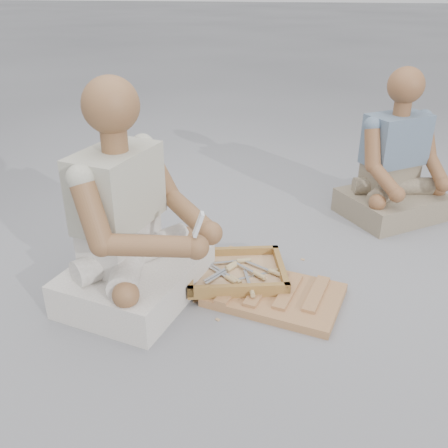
% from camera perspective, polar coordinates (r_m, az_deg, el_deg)
% --- Properties ---
extents(ground, '(60.00, 60.00, 0.00)m').
position_cam_1_polar(ground, '(2.29, 1.09, -8.98)').
color(ground, gray).
rests_on(ground, ground).
extents(carved_panel, '(0.67, 0.53, 0.04)m').
position_cam_1_polar(carved_panel, '(2.31, 5.82, -8.06)').
color(carved_panel, olive).
rests_on(carved_panel, ground).
extents(tool_tray, '(0.53, 0.46, 0.06)m').
position_cam_1_polar(tool_tray, '(2.39, 1.35, -5.55)').
color(tool_tray, brown).
rests_on(tool_tray, carved_panel).
extents(chisel_0, '(0.18, 0.16, 0.02)m').
position_cam_1_polar(chisel_0, '(2.33, 0.46, -6.19)').
color(chisel_0, silver).
rests_on(chisel_0, tool_tray).
extents(chisel_1, '(0.13, 0.20, 0.02)m').
position_cam_1_polar(chisel_1, '(2.39, 0.53, -5.20)').
color(chisel_1, silver).
rests_on(chisel_1, tool_tray).
extents(chisel_2, '(0.18, 0.16, 0.02)m').
position_cam_1_polar(chisel_2, '(2.33, 0.96, -6.17)').
color(chisel_2, silver).
rests_on(chisel_2, tool_tray).
extents(chisel_3, '(0.08, 0.22, 0.02)m').
position_cam_1_polar(chisel_3, '(2.26, 3.07, -7.36)').
color(chisel_3, silver).
rests_on(chisel_3, tool_tray).
extents(chisel_4, '(0.21, 0.09, 0.02)m').
position_cam_1_polar(chisel_4, '(2.46, 1.77, -4.24)').
color(chisel_4, silver).
rests_on(chisel_4, tool_tray).
extents(chisel_5, '(0.14, 0.19, 0.02)m').
position_cam_1_polar(chisel_5, '(2.40, 0.45, -4.96)').
color(chisel_5, silver).
rests_on(chisel_5, tool_tray).
extents(chisel_6, '(0.18, 0.15, 0.02)m').
position_cam_1_polar(chisel_6, '(2.35, 3.67, -5.67)').
color(chisel_6, silver).
rests_on(chisel_6, tool_tray).
extents(chisel_7, '(0.20, 0.13, 0.02)m').
position_cam_1_polar(chisel_7, '(2.39, 5.30, -5.51)').
color(chisel_7, silver).
rests_on(chisel_7, tool_tray).
extents(chisel_8, '(0.20, 0.12, 0.02)m').
position_cam_1_polar(chisel_8, '(2.38, 5.46, -5.42)').
color(chisel_8, silver).
rests_on(chisel_8, tool_tray).
extents(wood_chip_0, '(0.02, 0.02, 0.00)m').
position_cam_1_polar(wood_chip_0, '(2.36, -6.07, -7.78)').
color(wood_chip_0, tan).
rests_on(wood_chip_0, ground).
extents(wood_chip_1, '(0.02, 0.02, 0.00)m').
position_cam_1_polar(wood_chip_1, '(2.73, 0.80, -2.61)').
color(wood_chip_1, tan).
rests_on(wood_chip_1, ground).
extents(wood_chip_2, '(0.02, 0.02, 0.00)m').
position_cam_1_polar(wood_chip_2, '(2.64, 8.99, -4.02)').
color(wood_chip_2, tan).
rests_on(wood_chip_2, ground).
extents(wood_chip_3, '(0.02, 0.02, 0.00)m').
position_cam_1_polar(wood_chip_3, '(2.30, -3.31, -8.78)').
color(wood_chip_3, tan).
rests_on(wood_chip_3, ground).
extents(wood_chip_4, '(0.02, 0.02, 0.00)m').
position_cam_1_polar(wood_chip_4, '(2.18, 5.58, -11.16)').
color(wood_chip_4, tan).
rests_on(wood_chip_4, ground).
extents(wood_chip_5, '(0.02, 0.02, 0.00)m').
position_cam_1_polar(wood_chip_5, '(2.22, 4.52, -10.22)').
color(wood_chip_5, tan).
rests_on(wood_chip_5, ground).
extents(wood_chip_6, '(0.02, 0.02, 0.00)m').
position_cam_1_polar(wood_chip_6, '(2.34, -5.24, -8.17)').
color(wood_chip_6, tan).
rests_on(wood_chip_6, ground).
extents(wood_chip_7, '(0.02, 0.02, 0.00)m').
position_cam_1_polar(wood_chip_7, '(2.62, -0.99, -3.92)').
color(wood_chip_7, tan).
rests_on(wood_chip_7, ground).
extents(wood_chip_8, '(0.02, 0.02, 0.00)m').
position_cam_1_polar(wood_chip_8, '(2.44, 2.79, -6.43)').
color(wood_chip_8, tan).
rests_on(wood_chip_8, ground).
extents(wood_chip_9, '(0.02, 0.02, 0.00)m').
position_cam_1_polar(wood_chip_9, '(2.73, -2.24, -2.56)').
color(wood_chip_9, tan).
rests_on(wood_chip_9, ground).
extents(wood_chip_10, '(0.02, 0.02, 0.00)m').
position_cam_1_polar(wood_chip_10, '(2.39, 0.70, -7.21)').
color(wood_chip_10, tan).
rests_on(wood_chip_10, ground).
extents(wood_chip_11, '(0.02, 0.02, 0.00)m').
position_cam_1_polar(wood_chip_11, '(2.51, -2.60, -5.36)').
color(wood_chip_11, tan).
rests_on(wood_chip_11, ground).
extents(wood_chip_12, '(0.02, 0.02, 0.00)m').
position_cam_1_polar(wood_chip_12, '(2.18, -0.73, -10.88)').
color(wood_chip_12, tan).
rests_on(wood_chip_12, ground).
extents(wood_chip_13, '(0.02, 0.02, 0.00)m').
position_cam_1_polar(wood_chip_13, '(2.19, 4.83, -10.78)').
color(wood_chip_13, tan).
rests_on(wood_chip_13, ground).
extents(wood_chip_14, '(0.02, 0.02, 0.00)m').
position_cam_1_polar(wood_chip_14, '(2.48, -0.75, -5.80)').
color(wood_chip_14, tan).
rests_on(wood_chip_14, ground).
extents(craftsman, '(0.73, 0.74, 0.99)m').
position_cam_1_polar(craftsman, '(2.21, -10.63, -0.60)').
color(craftsman, silver).
rests_on(craftsman, ground).
extents(companion, '(0.72, 0.69, 0.89)m').
position_cam_1_polar(companion, '(3.16, 19.05, 5.94)').
color(companion, gray).
rests_on(companion, ground).
extents(mobile_phone, '(0.06, 0.05, 0.10)m').
position_cam_1_polar(mobile_phone, '(1.94, -2.94, -0.03)').
color(mobile_phone, silver).
rests_on(mobile_phone, craftsman).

